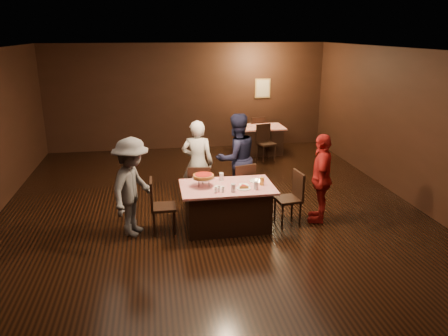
{
  "coord_description": "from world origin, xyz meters",
  "views": [
    {
      "loc": [
        -1.02,
        -7.56,
        3.32
      ],
      "look_at": [
        0.18,
        -0.31,
        1.0
      ],
      "focal_mm": 35.0,
      "sensor_mm": 36.0,
      "label": 1
    }
  ],
  "objects_px": {
    "diner_white_jacket": "(198,163)",
    "chair_far_right": "(241,186)",
    "main_table": "(227,207)",
    "diner_grey_knit": "(132,187)",
    "chair_far_left": "(199,188)",
    "diner_navy_hoodie": "(236,158)",
    "back_table": "(260,140)",
    "plate_empty": "(256,181)",
    "chair_end_left": "(163,206)",
    "chair_end_right": "(288,198)",
    "diner_red_shirt": "(321,178)",
    "glass_amber": "(262,181)",
    "chair_back_near": "(266,143)",
    "glass_front_left": "(233,188)",
    "glass_front_right": "(256,185)",
    "glass_back": "(221,177)",
    "pizza_stand": "(204,176)",
    "chair_back_far": "(255,132)"
  },
  "relations": [
    {
      "from": "back_table",
      "to": "diner_red_shirt",
      "type": "height_order",
      "value": "diner_red_shirt"
    },
    {
      "from": "diner_navy_hoodie",
      "to": "glass_front_left",
      "type": "xyz_separation_m",
      "value": [
        -0.34,
        -1.51,
        -0.06
      ]
    },
    {
      "from": "diner_grey_knit",
      "to": "diner_red_shirt",
      "type": "relative_size",
      "value": 1.04
    },
    {
      "from": "diner_grey_knit",
      "to": "chair_back_near",
      "type": "bearing_deg",
      "value": -15.55
    },
    {
      "from": "chair_far_left",
      "to": "glass_front_right",
      "type": "relative_size",
      "value": 6.79
    },
    {
      "from": "back_table",
      "to": "chair_far_right",
      "type": "relative_size",
      "value": 1.37
    },
    {
      "from": "plate_empty",
      "to": "chair_back_near",
      "type": "bearing_deg",
      "value": 72.6
    },
    {
      "from": "chair_far_left",
      "to": "glass_amber",
      "type": "height_order",
      "value": "chair_far_left"
    },
    {
      "from": "chair_far_left",
      "to": "diner_navy_hoodie",
      "type": "xyz_separation_m",
      "value": [
        0.79,
        0.46,
        0.42
      ]
    },
    {
      "from": "main_table",
      "to": "chair_back_far",
      "type": "relative_size",
      "value": 1.68
    },
    {
      "from": "chair_back_far",
      "to": "diner_grey_knit",
      "type": "height_order",
      "value": "diner_grey_knit"
    },
    {
      "from": "main_table",
      "to": "back_table",
      "type": "relative_size",
      "value": 1.23
    },
    {
      "from": "diner_white_jacket",
      "to": "diner_navy_hoodie",
      "type": "xyz_separation_m",
      "value": [
        0.78,
        0.04,
        0.05
      ]
    },
    {
      "from": "glass_amber",
      "to": "diner_red_shirt",
      "type": "bearing_deg",
      "value": 3.51
    },
    {
      "from": "chair_end_right",
      "to": "chair_back_near",
      "type": "height_order",
      "value": "same"
    },
    {
      "from": "main_table",
      "to": "diner_grey_knit",
      "type": "height_order",
      "value": "diner_grey_knit"
    },
    {
      "from": "back_table",
      "to": "diner_white_jacket",
      "type": "relative_size",
      "value": 0.76
    },
    {
      "from": "main_table",
      "to": "back_table",
      "type": "distance_m",
      "value": 4.95
    },
    {
      "from": "chair_far_left",
      "to": "glass_back",
      "type": "bearing_deg",
      "value": 134.82
    },
    {
      "from": "chair_far_left",
      "to": "chair_end_right",
      "type": "height_order",
      "value": "same"
    },
    {
      "from": "chair_far_right",
      "to": "chair_back_far",
      "type": "height_order",
      "value": "same"
    },
    {
      "from": "chair_end_left",
      "to": "diner_navy_hoodie",
      "type": "height_order",
      "value": "diner_navy_hoodie"
    },
    {
      "from": "diner_grey_knit",
      "to": "pizza_stand",
      "type": "height_order",
      "value": "diner_grey_knit"
    },
    {
      "from": "back_table",
      "to": "plate_empty",
      "type": "relative_size",
      "value": 5.2
    },
    {
      "from": "diner_white_jacket",
      "to": "chair_far_right",
      "type": "bearing_deg",
      "value": 166.06
    },
    {
      "from": "chair_far_left",
      "to": "glass_front_left",
      "type": "distance_m",
      "value": 1.2
    },
    {
      "from": "diner_red_shirt",
      "to": "glass_front_right",
      "type": "bearing_deg",
      "value": -54.5
    },
    {
      "from": "glass_front_left",
      "to": "glass_front_right",
      "type": "xyz_separation_m",
      "value": [
        0.4,
        0.05,
        0.0
      ]
    },
    {
      "from": "back_table",
      "to": "glass_front_left",
      "type": "xyz_separation_m",
      "value": [
        -1.69,
        -4.94,
        0.46
      ]
    },
    {
      "from": "chair_end_left",
      "to": "chair_end_right",
      "type": "distance_m",
      "value": 2.2
    },
    {
      "from": "chair_far_left",
      "to": "diner_grey_knit",
      "type": "distance_m",
      "value": 1.46
    },
    {
      "from": "pizza_stand",
      "to": "plate_empty",
      "type": "relative_size",
      "value": 1.52
    },
    {
      "from": "back_table",
      "to": "chair_back_near",
      "type": "relative_size",
      "value": 1.37
    },
    {
      "from": "chair_far_right",
      "to": "chair_back_far",
      "type": "distance_m",
      "value": 4.68
    },
    {
      "from": "chair_far_left",
      "to": "chair_far_right",
      "type": "distance_m",
      "value": 0.8
    },
    {
      "from": "diner_navy_hoodie",
      "to": "main_table",
      "type": "bearing_deg",
      "value": 52.35
    },
    {
      "from": "chair_back_near",
      "to": "diner_white_jacket",
      "type": "xyz_separation_m",
      "value": [
        -2.12,
        -2.77,
        0.38
      ]
    },
    {
      "from": "plate_empty",
      "to": "chair_end_right",
      "type": "bearing_deg",
      "value": -15.26
    },
    {
      "from": "back_table",
      "to": "chair_back_far",
      "type": "relative_size",
      "value": 1.37
    },
    {
      "from": "plate_empty",
      "to": "chair_far_right",
      "type": "bearing_deg",
      "value": 104.04
    },
    {
      "from": "diner_white_jacket",
      "to": "glass_back",
      "type": "height_order",
      "value": "diner_white_jacket"
    },
    {
      "from": "back_table",
      "to": "chair_back_near",
      "type": "height_order",
      "value": "chair_back_near"
    },
    {
      "from": "chair_far_left",
      "to": "glass_back",
      "type": "distance_m",
      "value": 0.68
    },
    {
      "from": "chair_far_left",
      "to": "diner_navy_hoodie",
      "type": "distance_m",
      "value": 1.01
    },
    {
      "from": "chair_far_left",
      "to": "glass_back",
      "type": "xyz_separation_m",
      "value": [
        0.35,
        -0.45,
        0.37
      ]
    },
    {
      "from": "glass_front_left",
      "to": "glass_front_right",
      "type": "relative_size",
      "value": 1.0
    },
    {
      "from": "chair_far_left",
      "to": "pizza_stand",
      "type": "xyz_separation_m",
      "value": [
        0.0,
        -0.7,
        0.48
      ]
    },
    {
      "from": "diner_navy_hoodie",
      "to": "glass_amber",
      "type": "bearing_deg",
      "value": 79.75
    },
    {
      "from": "chair_end_left",
      "to": "glass_back",
      "type": "relative_size",
      "value": 6.79
    },
    {
      "from": "diner_navy_hoodie",
      "to": "glass_amber",
      "type": "xyz_separation_m",
      "value": [
        0.21,
        -1.26,
        -0.06
      ]
    }
  ]
}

